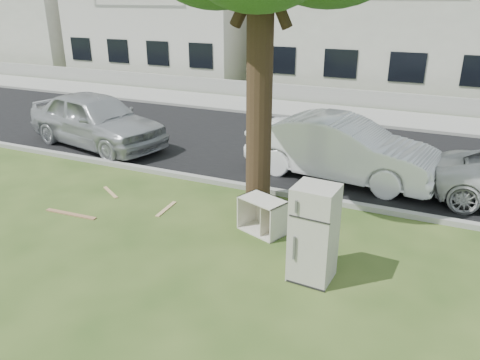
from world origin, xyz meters
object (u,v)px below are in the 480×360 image
at_px(fridge, 314,233).
at_px(cabinet, 263,215).
at_px(car_center, 342,149).
at_px(car_left, 96,119).

relative_size(fridge, cabinet, 1.82).
bearing_deg(cabinet, car_center, 99.52).
distance_m(fridge, car_center, 4.73).
bearing_deg(car_center, car_left, 99.75).
relative_size(fridge, car_left, 0.34).
distance_m(fridge, cabinet, 1.83).
bearing_deg(car_left, car_center, -75.00).
relative_size(fridge, car_center, 0.34).
xyz_separation_m(fridge, car_center, (-0.63, 4.69, -0.03)).
distance_m(cabinet, car_left, 7.48).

